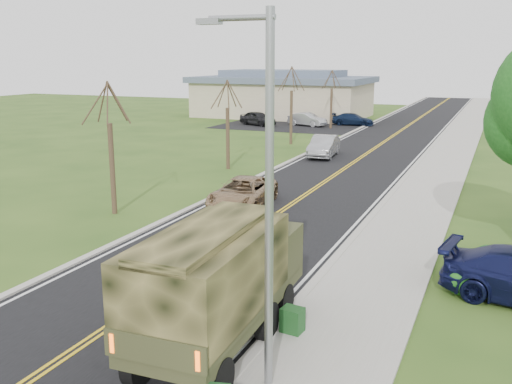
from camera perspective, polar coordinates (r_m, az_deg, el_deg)
The scene contains 18 objects.
ground at distance 15.90m, azimuth -15.47°, elevation -13.57°, with size 160.00×160.00×0.00m, color #2B4818.
road at distance 52.20m, azimuth 13.05°, elevation 5.14°, with size 8.00×120.00×0.01m, color black.
curb_right at distance 51.62m, azimuth 17.59°, elevation 4.84°, with size 0.30×120.00×0.12m, color #9E998E.
sidewalk_right at distance 51.48m, azimuth 19.53°, elevation 4.66°, with size 3.20×120.00×0.10m, color #9E998E.
curb_left at distance 53.08m, azimuth 8.63°, elevation 5.51°, with size 0.30×120.00×0.10m, color #9E998E.
street_light at distance 11.55m, azimuth 0.88°, elevation 0.17°, with size 1.65×0.22×8.00m.
bare_tree_a at distance 26.81m, azimuth -14.25°, elevation 3.34°, with size 1.93×2.26×6.08m.
bare_tree_b at distance 36.95m, azimuth -2.85°, elevation 6.11°, with size 1.83×2.14×5.73m.
bare_tree_c at distance 47.92m, azimuth 3.54°, elevation 8.09°, with size 2.04×2.39×6.42m.
bare_tree_d at distance 59.33m, azimuth 7.53°, elevation 8.77°, with size 1.88×2.20×5.91m.
commercial_building at distance 71.59m, azimuth 2.76°, elevation 9.72°, with size 25.50×21.50×5.65m.
military_truck at distance 14.04m, azimuth -3.71°, elevation -8.43°, with size 2.51×6.61×3.25m.
suv_champagne at distance 27.63m, azimuth -1.35°, elevation -0.05°, with size 2.32×5.03×1.40m, color #967754.
sedan_silver at distance 42.09m, azimuth 6.79°, elevation 4.57°, with size 1.64×4.71×1.55m, color #A1A2A5.
utility_box_far at distance 15.18m, azimuth 3.66°, elevation -12.64°, with size 0.55×0.45×0.65m, color #19481C.
lot_car_dark at distance 61.75m, azimuth 0.17°, elevation 7.38°, with size 1.78×4.42×1.51m, color black.
lot_car_silver at distance 61.37m, azimuth 5.15°, elevation 7.24°, with size 1.49×4.27×1.41m, color #AEAFB3.
lot_car_navy at distance 62.61m, azimuth 9.67°, elevation 7.18°, with size 1.81×4.46×1.29m, color #0E1A34.
Camera 1 is at (9.20, -10.90, 7.04)m, focal length 40.00 mm.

